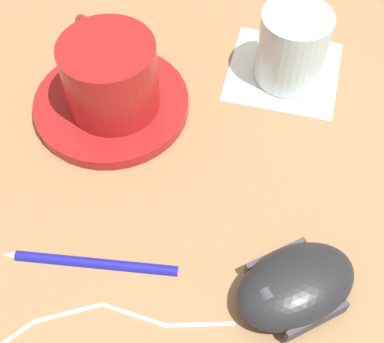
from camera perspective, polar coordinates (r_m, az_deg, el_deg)
The scene contains 8 objects.
ground_plane at distance 0.51m, azimuth 1.38°, elevation 2.44°, with size 3.00×3.00×0.00m, color olive.
saucer at distance 0.54m, azimuth -8.56°, elevation 7.12°, with size 0.15×0.15×0.01m, color maroon.
coffee_cup at distance 0.51m, azimuth -8.81°, elevation 10.18°, with size 0.09×0.11×0.07m.
computer_mouse at distance 0.43m, azimuth 11.01°, elevation -11.88°, with size 0.12×0.11×0.04m.
mouse_cable at distance 0.43m, azimuth -12.74°, elevation -16.84°, with size 0.22×0.10×0.00m.
napkin_under_glass at distance 0.58m, azimuth 9.73°, elevation 10.52°, with size 0.11×0.11×0.00m, color silver.
drinking_glass at distance 0.55m, azimuth 10.65°, elevation 12.94°, with size 0.07×0.07×0.08m, color silver.
pen at distance 0.45m, azimuth -10.88°, elevation -9.33°, with size 0.15×0.01×0.01m.
Camera 1 is at (0.01, -0.31, 0.40)m, focal length 50.00 mm.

